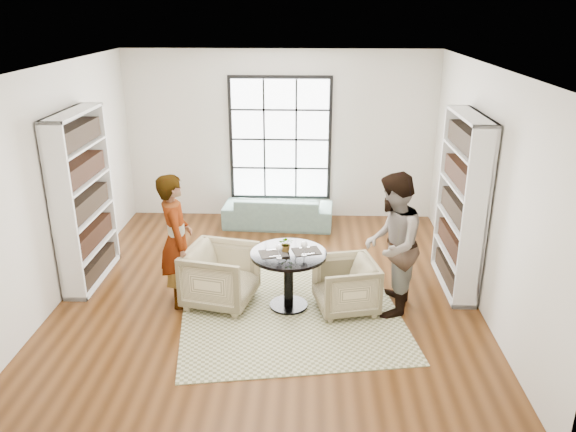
{
  "coord_description": "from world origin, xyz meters",
  "views": [
    {
      "loc": [
        0.53,
        -6.84,
        3.69
      ],
      "look_at": [
        0.24,
        0.4,
        0.96
      ],
      "focal_mm": 35.0,
      "sensor_mm": 36.0,
      "label": 1
    }
  ],
  "objects_px": {
    "armchair_right": "(345,285)",
    "wine_glass_right": "(304,245)",
    "wine_glass_left": "(279,248)",
    "person_right": "(392,245)",
    "person_left": "(176,241)",
    "pedestal_table": "(289,268)",
    "sofa": "(278,211)",
    "flower_centerpiece": "(286,244)",
    "armchair_left": "(221,276)"
  },
  "relations": [
    {
      "from": "sofa",
      "to": "wine_glass_left",
      "type": "height_order",
      "value": "wine_glass_left"
    },
    {
      "from": "pedestal_table",
      "to": "person_right",
      "type": "bearing_deg",
      "value": -1.47
    },
    {
      "from": "sofa",
      "to": "wine_glass_right",
      "type": "distance_m",
      "value": 3.04
    },
    {
      "from": "person_right",
      "to": "flower_centerpiece",
      "type": "xyz_separation_m",
      "value": [
        -1.31,
        0.08,
        -0.04
      ]
    },
    {
      "from": "wine_glass_left",
      "to": "flower_centerpiece",
      "type": "height_order",
      "value": "flower_centerpiece"
    },
    {
      "from": "armchair_left",
      "to": "person_right",
      "type": "relative_size",
      "value": 0.47
    },
    {
      "from": "armchair_left",
      "to": "flower_centerpiece",
      "type": "height_order",
      "value": "flower_centerpiece"
    },
    {
      "from": "person_left",
      "to": "wine_glass_right",
      "type": "xyz_separation_m",
      "value": [
        1.63,
        -0.15,
        0.03
      ]
    },
    {
      "from": "pedestal_table",
      "to": "person_left",
      "type": "distance_m",
      "value": 1.47
    },
    {
      "from": "armchair_right",
      "to": "wine_glass_left",
      "type": "bearing_deg",
      "value": -93.58
    },
    {
      "from": "person_left",
      "to": "person_right",
      "type": "xyz_separation_m",
      "value": [
        2.71,
        -0.11,
        0.04
      ]
    },
    {
      "from": "flower_centerpiece",
      "to": "person_left",
      "type": "bearing_deg",
      "value": 178.57
    },
    {
      "from": "armchair_left",
      "to": "person_right",
      "type": "bearing_deg",
      "value": -80.05
    },
    {
      "from": "wine_glass_left",
      "to": "person_right",
      "type": "bearing_deg",
      "value": 5.54
    },
    {
      "from": "sofa",
      "to": "flower_centerpiece",
      "type": "height_order",
      "value": "flower_centerpiece"
    },
    {
      "from": "armchair_right",
      "to": "pedestal_table",
      "type": "bearing_deg",
      "value": -105.29
    },
    {
      "from": "armchair_left",
      "to": "sofa",
      "type": "bearing_deg",
      "value": 0.94
    },
    {
      "from": "pedestal_table",
      "to": "wine_glass_right",
      "type": "distance_m",
      "value": 0.41
    },
    {
      "from": "armchair_right",
      "to": "flower_centerpiece",
      "type": "xyz_separation_m",
      "value": [
        -0.76,
        0.08,
        0.53
      ]
    },
    {
      "from": "pedestal_table",
      "to": "armchair_right",
      "type": "relative_size",
      "value": 1.29
    },
    {
      "from": "armchair_left",
      "to": "flower_centerpiece",
      "type": "bearing_deg",
      "value": -79.46
    },
    {
      "from": "sofa",
      "to": "wine_glass_left",
      "type": "bearing_deg",
      "value": 96.8
    },
    {
      "from": "sofa",
      "to": "armchair_right",
      "type": "height_order",
      "value": "armchair_right"
    },
    {
      "from": "sofa",
      "to": "wine_glass_left",
      "type": "xyz_separation_m",
      "value": [
        0.19,
        -3.03,
        0.62
      ]
    },
    {
      "from": "flower_centerpiece",
      "to": "sofa",
      "type": "bearing_deg",
      "value": 95.37
    },
    {
      "from": "armchair_right",
      "to": "wine_glass_right",
      "type": "bearing_deg",
      "value": -98.68
    },
    {
      "from": "pedestal_table",
      "to": "armchair_left",
      "type": "height_order",
      "value": "armchair_left"
    },
    {
      "from": "armchair_right",
      "to": "person_right",
      "type": "relative_size",
      "value": 0.41
    },
    {
      "from": "sofa",
      "to": "wine_glass_left",
      "type": "relative_size",
      "value": 10.31
    },
    {
      "from": "person_left",
      "to": "person_right",
      "type": "distance_m",
      "value": 2.72
    },
    {
      "from": "person_right",
      "to": "flower_centerpiece",
      "type": "bearing_deg",
      "value": -78.85
    },
    {
      "from": "person_left",
      "to": "wine_glass_right",
      "type": "bearing_deg",
      "value": -112.14
    },
    {
      "from": "person_left",
      "to": "flower_centerpiece",
      "type": "xyz_separation_m",
      "value": [
        1.4,
        -0.04,
        -0.01
      ]
    },
    {
      "from": "pedestal_table",
      "to": "armchair_right",
      "type": "xyz_separation_m",
      "value": [
        0.73,
        -0.03,
        -0.22
      ]
    },
    {
      "from": "person_left",
      "to": "armchair_right",
      "type": "bearing_deg",
      "value": -109.89
    },
    {
      "from": "person_right",
      "to": "sofa",
      "type": "bearing_deg",
      "value": -137.04
    },
    {
      "from": "pedestal_table",
      "to": "wine_glass_right",
      "type": "relative_size",
      "value": 5.01
    },
    {
      "from": "person_right",
      "to": "wine_glass_right",
      "type": "relative_size",
      "value": 9.51
    },
    {
      "from": "sofa",
      "to": "armchair_left",
      "type": "distance_m",
      "value": 2.85
    },
    {
      "from": "sofa",
      "to": "flower_centerpiece",
      "type": "bearing_deg",
      "value": 98.67
    },
    {
      "from": "person_right",
      "to": "person_left",
      "type": "bearing_deg",
      "value": -77.87
    },
    {
      "from": "flower_centerpiece",
      "to": "armchair_left",
      "type": "bearing_deg",
      "value": 177.65
    },
    {
      "from": "person_left",
      "to": "person_right",
      "type": "relative_size",
      "value": 0.96
    },
    {
      "from": "sofa",
      "to": "armchair_right",
      "type": "relative_size",
      "value": 2.53
    },
    {
      "from": "armchair_right",
      "to": "wine_glass_left",
      "type": "distance_m",
      "value": 1.02
    },
    {
      "from": "person_left",
      "to": "wine_glass_left",
      "type": "xyz_separation_m",
      "value": [
        1.33,
        -0.25,
        0.02
      ]
    },
    {
      "from": "pedestal_table",
      "to": "sofa",
      "type": "distance_m",
      "value": 2.89
    },
    {
      "from": "person_right",
      "to": "pedestal_table",
      "type": "bearing_deg",
      "value": -77.0
    },
    {
      "from": "pedestal_table",
      "to": "person_left",
      "type": "relative_size",
      "value": 0.55
    },
    {
      "from": "pedestal_table",
      "to": "wine_glass_left",
      "type": "xyz_separation_m",
      "value": [
        -0.11,
        -0.17,
        0.34
      ]
    }
  ]
}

